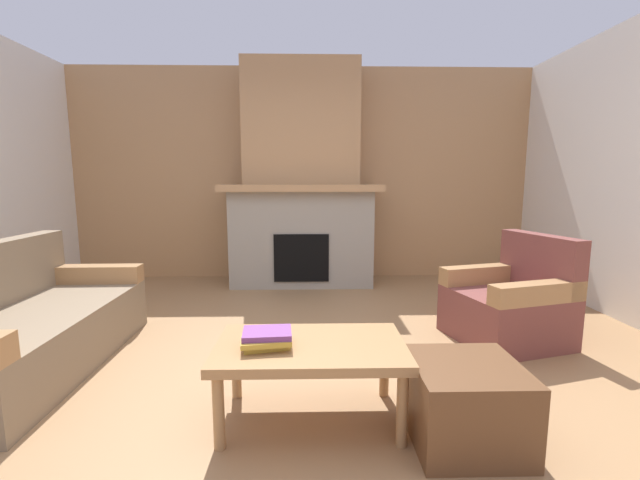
{
  "coord_description": "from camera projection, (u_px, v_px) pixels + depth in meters",
  "views": [
    {
      "loc": [
        0.1,
        -2.52,
        1.29
      ],
      "look_at": [
        0.19,
        1.15,
        0.75
      ],
      "focal_mm": 23.28,
      "sensor_mm": 36.0,
      "label": 1
    }
  ],
  "objects": [
    {
      "name": "ottoman",
      "position": [
        465.0,
        403.0,
        2.03
      ],
      "size": [
        0.52,
        0.52,
        0.4
      ],
      "primitive_type": "cube",
      "color": "brown",
      "rests_on": "ground"
    },
    {
      "name": "couch",
      "position": [
        24.0,
        329.0,
        2.8
      ],
      "size": [
        0.87,
        1.81,
        0.85
      ],
      "color": "#847056",
      "rests_on": "ground"
    },
    {
      "name": "coffee_table",
      "position": [
        311.0,
        353.0,
        2.2
      ],
      "size": [
        1.0,
        0.6,
        0.43
      ],
      "color": "#A87A4C",
      "rests_on": "ground"
    },
    {
      "name": "fireplace",
      "position": [
        302.0,
        190.0,
        5.11
      ],
      "size": [
        1.9,
        0.82,
        2.7
      ],
      "color": "gray",
      "rests_on": "ground"
    },
    {
      "name": "wall_back_wood_panel",
      "position": [
        302.0,
        175.0,
        5.45
      ],
      "size": [
        6.0,
        0.12,
        2.7
      ],
      "primitive_type": "cube",
      "color": "tan",
      "rests_on": "ground"
    },
    {
      "name": "armchair",
      "position": [
        511.0,
        304.0,
        3.33
      ],
      "size": [
        0.93,
        0.93,
        0.85
      ],
      "color": "brown",
      "rests_on": "ground"
    },
    {
      "name": "ground",
      "position": [
        295.0,
        380.0,
        2.68
      ],
      "size": [
        9.0,
        9.0,
        0.0
      ],
      "primitive_type": "plane",
      "color": "#9E754C"
    },
    {
      "name": "book_stack_near_edge",
      "position": [
        266.0,
        339.0,
        2.13
      ],
      "size": [
        0.27,
        0.23,
        0.09
      ],
      "color": "gold",
      "rests_on": "coffee_table"
    }
  ]
}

